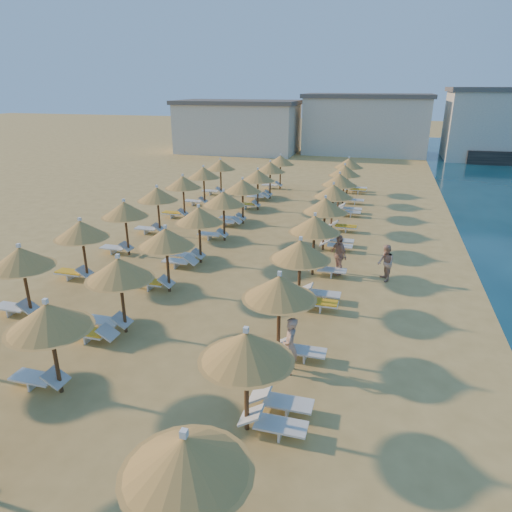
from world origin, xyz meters
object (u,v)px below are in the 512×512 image
(beachgoer_b, at_px, (386,263))
(beachgoer_a, at_px, (290,346))
(beachgoer_c, at_px, (339,255))
(parasol_row_west, at_px, (199,216))
(parasol_row_east, at_px, (315,225))

(beachgoer_b, xyz_separation_m, beachgoer_a, (-2.70, -8.09, 0.08))
(beachgoer_c, bearing_deg, beachgoer_a, -43.42)
(parasol_row_west, height_order, beachgoer_b, parasol_row_west)
(parasol_row_east, height_order, beachgoer_c, parasol_row_east)
(beachgoer_b, distance_m, beachgoer_a, 8.52)
(beachgoer_b, height_order, beachgoer_a, beachgoer_a)
(parasol_row_east, distance_m, beachgoer_b, 3.60)
(parasol_row_west, bearing_deg, beachgoer_a, -52.11)
(beachgoer_c, xyz_separation_m, beachgoer_a, (-0.58, -8.29, -0.03))
(parasol_row_east, relative_size, beachgoer_b, 22.49)
(beachgoer_a, bearing_deg, beachgoer_b, 153.45)
(beachgoer_b, relative_size, beachgoer_a, 0.91)
(parasol_row_east, relative_size, beachgoer_a, 20.45)
(parasol_row_west, xyz_separation_m, beachgoer_c, (6.74, 0.37, -1.44))
(parasol_row_west, relative_size, beachgoer_c, 19.76)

